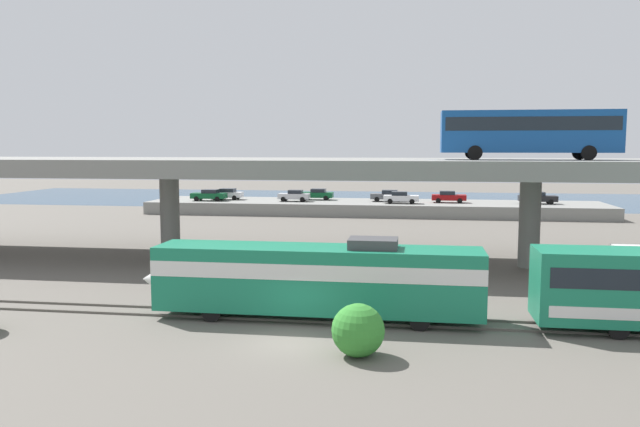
{
  "coord_description": "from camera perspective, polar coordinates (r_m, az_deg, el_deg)",
  "views": [
    {
      "loc": [
        5.45,
        -26.75,
        8.67
      ],
      "look_at": [
        -1.28,
        17.41,
        3.93
      ],
      "focal_mm": 35.36,
      "sensor_mm": 36.0,
      "label": 1
    }
  ],
  "objects": [
    {
      "name": "transit_bus_on_overpass",
      "position": [
        46.46,
        18.39,
        7.18
      ],
      "size": [
        12.0,
        2.68,
        3.4
      ],
      "color": "#14478C",
      "rests_on": "highway_overpass"
    },
    {
      "name": "parked_car_5",
      "position": [
        82.37,
        -2.35,
        1.64
      ],
      "size": [
        4.06,
        1.82,
        1.5
      ],
      "rotation": [
        0.0,
        0.0,
        3.14
      ],
      "color": "#B7B7BC",
      "rests_on": "pier_parking_lot"
    },
    {
      "name": "parked_car_0",
      "position": [
        82.06,
        11.55,
        1.51
      ],
      "size": [
        4.31,
        1.85,
        1.5
      ],
      "color": "maroon",
      "rests_on": "pier_parking_lot"
    },
    {
      "name": "rail_strip_far",
      "position": [
        33.11,
        -1.12,
        -9.02
      ],
      "size": [
        110.0,
        0.12,
        0.12
      ],
      "primitive_type": "cube",
      "color": "#59544C",
      "rests_on": "ground_plane"
    },
    {
      "name": "parked_car_2",
      "position": [
        83.32,
        19.07,
        1.36
      ],
      "size": [
        4.59,
        1.91,
        1.5
      ],
      "color": "black",
      "rests_on": "pier_parking_lot"
    },
    {
      "name": "harbor_water",
      "position": [
        105.25,
        5.67,
        1.3
      ],
      "size": [
        140.0,
        36.0,
        0.01
      ],
      "primitive_type": "cube",
      "color": "navy",
      "rests_on": "ground_plane"
    },
    {
      "name": "parked_car_3",
      "position": [
        84.49,
        -10.01,
        1.67
      ],
      "size": [
        4.59,
        1.88,
        1.5
      ],
      "rotation": [
        0.0,
        0.0,
        3.14
      ],
      "color": "#0C4C26",
      "rests_on": "pier_parking_lot"
    },
    {
      "name": "ground_plane",
      "position": [
        28.64,
        -2.77,
        -11.57
      ],
      "size": [
        260.0,
        260.0,
        0.0
      ],
      "primitive_type": "plane",
      "color": "#605B54"
    },
    {
      "name": "parked_car_4",
      "position": [
        82.64,
        6.2,
        1.63
      ],
      "size": [
        4.52,
        1.92,
        1.5
      ],
      "rotation": [
        0.0,
        0.0,
        3.14
      ],
      "color": "#515459",
      "rests_on": "pier_parking_lot"
    },
    {
      "name": "highway_overpass",
      "position": [
        47.1,
        2.02,
        4.0
      ],
      "size": [
        96.0,
        12.42,
        7.77
      ],
      "color": "gray",
      "rests_on": "ground_plane"
    },
    {
      "name": "rail_strip_near",
      "position": [
        31.68,
        -1.59,
        -9.72
      ],
      "size": [
        110.0,
        0.12,
        0.12
      ],
      "primitive_type": "cube",
      "color": "#59544C",
      "rests_on": "ground_plane"
    },
    {
      "name": "parked_car_6",
      "position": [
        84.75,
        -0.26,
        1.77
      ],
      "size": [
        4.34,
        1.98,
        1.5
      ],
      "rotation": [
        0.0,
        0.0,
        3.14
      ],
      "color": "#0C4C26",
      "rests_on": "pier_parking_lot"
    },
    {
      "name": "train_locomotive",
      "position": [
        31.93,
        -1.71,
        -5.66
      ],
      "size": [
        17.49,
        3.04,
        4.18
      ],
      "rotation": [
        0.0,
        0.0,
        3.14
      ],
      "color": "#197A56",
      "rests_on": "ground_plane"
    },
    {
      "name": "pier_parking_lot",
      "position": [
        82.31,
        4.83,
        0.53
      ],
      "size": [
        58.52,
        10.69,
        1.57
      ],
      "primitive_type": "cube",
      "color": "gray",
      "rests_on": "ground_plane"
    },
    {
      "name": "parked_car_1",
      "position": [
        79.9,
        7.33,
        1.46
      ],
      "size": [
        4.38,
        1.85,
        1.5
      ],
      "color": "silver",
      "rests_on": "pier_parking_lot"
    },
    {
      "name": "shrub_right",
      "position": [
        26.54,
        3.46,
        -10.51
      ],
      "size": [
        2.22,
        2.22,
        2.22
      ],
      "primitive_type": "sphere",
      "color": "#338730",
      "rests_on": "ground_plane"
    },
    {
      "name": "parked_car_7",
      "position": [
        86.12,
        -8.45,
        1.77
      ],
      "size": [
        4.39,
        1.93,
        1.5
      ],
      "rotation": [
        0.0,
        0.0,
        3.14
      ],
      "color": "silver",
      "rests_on": "pier_parking_lot"
    }
  ]
}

